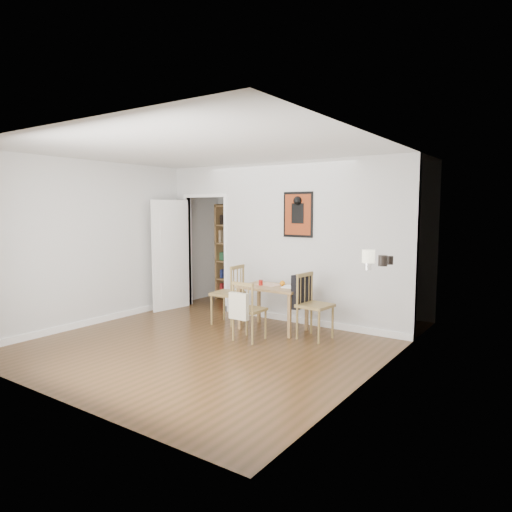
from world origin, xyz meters
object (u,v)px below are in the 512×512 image
Objects in this scene: chair_right at (314,305)px; ceramic_jar_b at (390,260)px; fireplace at (381,312)px; chair_front at (249,310)px; orange_fruit at (282,283)px; notebook at (294,287)px; dining_table at (273,291)px; chair_left at (227,294)px; red_glass at (261,283)px; ceramic_jar_a at (383,261)px; mantel_lamp at (368,258)px; bookshelf at (235,253)px.

ceramic_jar_b reaches higher than chair_right.
fireplace reaches higher than chair_right.
chair_front is at bearing -167.37° from ceramic_jar_b.
chair_front is 10.32× the size of orange_fruit.
chair_front is 0.84m from notebook.
chair_left is (-0.81, -0.09, -0.11)m from dining_table.
chair_left is at bearing -174.71° from red_glass.
notebook is 1.70m from ceramic_jar_a.
mantel_lamp is at bearing -93.11° from ceramic_jar_b.
chair_right reaches higher than orange_fruit.
chair_front is 0.82m from orange_fruit.
orange_fruit is (1.98, -1.43, -0.24)m from bookshelf.
orange_fruit is at bearing 174.61° from notebook.
mantel_lamp is at bearing -32.79° from notebook.
orange_fruit is (-0.63, 0.17, 0.23)m from chair_right.
red_glass is at bearing 173.99° from ceramic_jar_b.
ceramic_jar_b is (0.02, 0.20, -0.01)m from ceramic_jar_a.
ceramic_jar_b reaches higher than red_glass.
mantel_lamp reaches higher than chair_right.
orange_fruit is at bearing 168.68° from ceramic_jar_b.
fireplace is (1.86, -0.52, 0.02)m from dining_table.
bookshelf is at bearing 146.79° from mantel_lamp.
mantel_lamp is (1.82, -0.89, 0.71)m from dining_table.
dining_table is at bearing 172.16° from ceramic_jar_b.
ceramic_jar_a is at bearing -7.82° from chair_left.
mantel_lamp reaches higher than ceramic_jar_a.
ceramic_jar_a is at bearing -19.35° from notebook.
chair_right is 0.69m from orange_fruit.
dining_table is at bearing 10.77° from red_glass.
notebook is at bearing 8.53° from chair_left.
fireplace is 0.65m from ceramic_jar_b.
dining_table is at bearing 153.91° from mantel_lamp.
chair_left is at bearing 170.96° from fireplace.
chair_left is 0.77× the size of fireplace.
fireplace is at bearing -89.17° from ceramic_jar_b.
orange_fruit is (0.09, 0.76, 0.28)m from chair_front.
red_glass is (1.67, -1.57, -0.24)m from bookshelf.
chair_front is 0.68× the size of fireplace.
ceramic_jar_b is at bearing -11.32° from orange_fruit.
chair_left is 0.65m from red_glass.
red_glass is at bearing 5.29° from chair_left.
red_glass is at bearing 177.62° from chair_right.
bookshelf is 4.22m from ceramic_jar_a.
red_glass is at bearing 168.39° from ceramic_jar_a.
dining_table is at bearing 173.95° from chair_right.
chair_left is 2.71m from fireplace.
dining_table is at bearing -166.91° from notebook.
chair_right is 1.38m from ceramic_jar_a.
red_glass reaches higher than dining_table.
mantel_lamp is at bearing -22.85° from red_glass.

